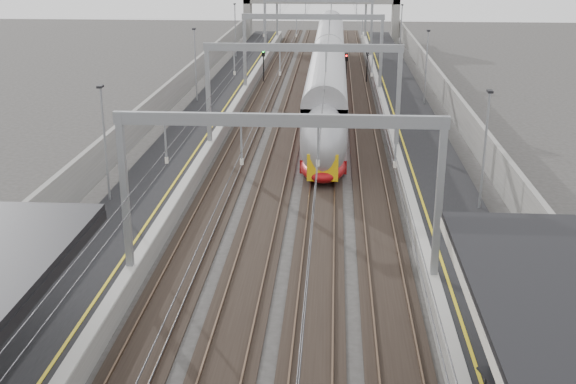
# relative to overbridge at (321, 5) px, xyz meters

# --- Properties ---
(platform_left) EXTENTS (4.00, 120.00, 1.00)m
(platform_left) POSITION_rel_overbridge_xyz_m (-8.00, -55.00, -4.81)
(platform_left) COLOR black
(platform_left) RESTS_ON ground
(platform_right) EXTENTS (4.00, 120.00, 1.00)m
(platform_right) POSITION_rel_overbridge_xyz_m (8.00, -55.00, -4.81)
(platform_right) COLOR black
(platform_right) RESTS_ON ground
(tracks) EXTENTS (11.40, 140.00, 0.20)m
(tracks) POSITION_rel_overbridge_xyz_m (0.00, -55.00, -5.26)
(tracks) COLOR black
(tracks) RESTS_ON ground
(overhead_line) EXTENTS (13.00, 140.00, 6.60)m
(overhead_line) POSITION_rel_overbridge_xyz_m (0.00, -48.38, 0.83)
(overhead_line) COLOR gray
(overhead_line) RESTS_ON platform_left
(overbridge) EXTENTS (22.00, 2.20, 6.90)m
(overbridge) POSITION_rel_overbridge_xyz_m (0.00, 0.00, 0.00)
(overbridge) COLOR slate
(overbridge) RESTS_ON ground
(wall_left) EXTENTS (0.30, 120.00, 3.20)m
(wall_left) POSITION_rel_overbridge_xyz_m (-11.20, -55.00, -3.71)
(wall_left) COLOR slate
(wall_left) RESTS_ON ground
(wall_right) EXTENTS (0.30, 120.00, 3.20)m
(wall_right) POSITION_rel_overbridge_xyz_m (11.20, -55.00, -3.71)
(wall_right) COLOR slate
(wall_right) RESTS_ON ground
(train) EXTENTS (2.90, 52.88, 4.58)m
(train) POSITION_rel_overbridge_xyz_m (1.50, -40.33, -3.07)
(train) COLOR #9E0E11
(train) RESTS_ON ground
(bench) EXTENTS (1.10, 2.00, 1.00)m
(bench) POSITION_rel_overbridge_xyz_m (7.27, -86.40, -3.71)
(bench) COLOR black
(bench) RESTS_ON platform_right
(signal_green) EXTENTS (0.32, 0.32, 3.48)m
(signal_green) POSITION_rel_overbridge_xyz_m (-5.20, -31.47, -2.89)
(signal_green) COLOR black
(signal_green) RESTS_ON ground
(signal_red_near) EXTENTS (0.32, 0.32, 3.48)m
(signal_red_near) POSITION_rel_overbridge_xyz_m (3.20, -33.80, -2.89)
(signal_red_near) COLOR black
(signal_red_near) RESTS_ON ground
(signal_red_far) EXTENTS (0.32, 0.32, 3.48)m
(signal_red_far) POSITION_rel_overbridge_xyz_m (5.40, -30.38, -2.89)
(signal_red_far) COLOR black
(signal_red_far) RESTS_ON ground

